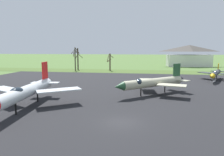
% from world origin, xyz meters
% --- Properties ---
extents(ground_plane, '(600.00, 600.00, 0.00)m').
position_xyz_m(ground_plane, '(0.00, 0.00, 0.00)').
color(ground_plane, '#4C6B33').
extents(asphalt_apron, '(82.49, 56.10, 0.05)m').
position_xyz_m(asphalt_apron, '(0.00, 16.83, 0.03)').
color(asphalt_apron, black).
rests_on(asphalt_apron, ground).
extents(grass_verge_strip, '(142.49, 12.00, 0.06)m').
position_xyz_m(grass_verge_strip, '(0.00, 50.88, 0.03)').
color(grass_verge_strip, '#445D28').
rests_on(grass_verge_strip, ground).
extents(jet_fighter_front_left, '(13.00, 12.00, 5.17)m').
position_xyz_m(jet_fighter_front_left, '(3.67, 14.33, 2.16)').
color(jet_fighter_front_left, '#B7B293').
rests_on(jet_fighter_front_left, ground).
extents(jet_fighter_front_right, '(13.75, 16.89, 5.79)m').
position_xyz_m(jet_fighter_front_right, '(-12.98, 3.09, 2.34)').
color(jet_fighter_front_right, silver).
rests_on(jet_fighter_front_right, ground).
extents(jet_fighter_rear_center, '(8.36, 12.17, 4.02)m').
position_xyz_m(jet_fighter_rear_center, '(19.81, 33.09, 1.85)').
color(jet_fighter_rear_center, '#33383D').
rests_on(jet_fighter_rear_center, ground).
extents(info_placard_rear_center, '(0.57, 0.31, 1.05)m').
position_xyz_m(info_placard_rear_center, '(17.28, 25.93, 0.66)').
color(info_placard_rear_center, black).
rests_on(info_placard_rear_center, ground).
extents(bare_tree_far_left, '(2.92, 2.91, 8.70)m').
position_xyz_m(bare_tree_far_left, '(-23.30, 54.43, 4.52)').
color(bare_tree_far_left, '#42382D').
rests_on(bare_tree_far_left, ground).
extents(bare_tree_left_of_center, '(2.16, 2.08, 8.20)m').
position_xyz_m(bare_tree_left_of_center, '(-23.07, 50.54, 4.53)').
color(bare_tree_left_of_center, '#42382D').
rests_on(bare_tree_left_of_center, ground).
extents(bare_tree_center, '(2.65, 2.67, 6.28)m').
position_xyz_m(bare_tree_center, '(-10.42, 52.46, 3.39)').
color(bare_tree_center, brown).
rests_on(bare_tree_center, ground).
extents(visitor_building, '(20.46, 10.27, 9.78)m').
position_xyz_m(visitor_building, '(22.07, 77.24, 4.81)').
color(visitor_building, silver).
rests_on(visitor_building, ground).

